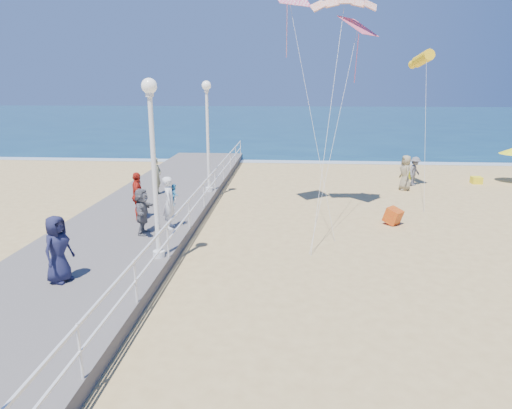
# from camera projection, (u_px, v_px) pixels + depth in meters

# --- Properties ---
(ground) EXTENTS (160.00, 160.00, 0.00)m
(ground) POSITION_uv_depth(u_px,v_px,m) (334.00, 274.00, 13.75)
(ground) COLOR tan
(ground) RESTS_ON ground
(ocean) EXTENTS (160.00, 90.00, 0.05)m
(ocean) POSITION_uv_depth(u_px,v_px,m) (298.00, 119.00, 76.44)
(ocean) COLOR #0D344F
(ocean) RESTS_ON ground
(surf_line) EXTENTS (160.00, 1.20, 0.04)m
(surf_line) POSITION_uv_depth(u_px,v_px,m) (308.00, 162.00, 33.51)
(surf_line) COLOR white
(surf_line) RESTS_ON ground
(boardwalk) EXTENTS (5.00, 44.00, 0.40)m
(boardwalk) POSITION_uv_depth(u_px,v_px,m) (92.00, 261.00, 14.22)
(boardwalk) COLOR slate
(boardwalk) RESTS_ON ground
(railing) EXTENTS (0.05, 42.00, 0.55)m
(railing) POSITION_uv_depth(u_px,v_px,m) (167.00, 231.00, 13.78)
(railing) COLOR white
(railing) RESTS_ON boardwalk
(lamp_post_mid) EXTENTS (0.44, 0.44, 5.32)m
(lamp_post_mid) POSITION_uv_depth(u_px,v_px,m) (153.00, 151.00, 13.19)
(lamp_post_mid) COLOR white
(lamp_post_mid) RESTS_ON boardwalk
(lamp_post_far) EXTENTS (0.44, 0.44, 5.32)m
(lamp_post_far) POSITION_uv_depth(u_px,v_px,m) (207.00, 125.00, 21.87)
(lamp_post_far) COLOR white
(lamp_post_far) RESTS_ON boardwalk
(woman_holding_toddler) EXTENTS (0.51, 0.74, 1.93)m
(woman_holding_toddler) POSITION_uv_depth(u_px,v_px,m) (170.00, 203.00, 16.62)
(woman_holding_toddler) COLOR white
(woman_holding_toddler) RESTS_ON boardwalk
(toddler_held) EXTENTS (0.32, 0.40, 0.78)m
(toddler_held) POSITION_uv_depth(u_px,v_px,m) (174.00, 195.00, 16.68)
(toddler_held) COLOR #3796CF
(toddler_held) RESTS_ON boardwalk
(spectator_3) EXTENTS (0.73, 1.18, 1.88)m
(spectator_3) POSITION_uv_depth(u_px,v_px,m) (138.00, 196.00, 17.69)
(spectator_3) COLOR red
(spectator_3) RESTS_ON boardwalk
(spectator_4) EXTENTS (0.81, 1.03, 1.84)m
(spectator_4) POSITION_uv_depth(u_px,v_px,m) (58.00, 249.00, 12.07)
(spectator_4) COLOR #1C1E3E
(spectator_4) RESTS_ON boardwalk
(spectator_5) EXTENTS (0.60, 1.56, 1.65)m
(spectator_5) POSITION_uv_depth(u_px,v_px,m) (142.00, 211.00, 16.00)
(spectator_5) COLOR slate
(spectator_5) RESTS_ON boardwalk
(spectator_6) EXTENTS (0.58, 0.74, 1.79)m
(spectator_6) POSITION_uv_depth(u_px,v_px,m) (156.00, 176.00, 21.84)
(spectator_6) COLOR gray
(spectator_6) RESTS_ON boardwalk
(beach_walker_a) EXTENTS (1.12, 1.21, 1.63)m
(beach_walker_a) POSITION_uv_depth(u_px,v_px,m) (415.00, 171.00, 25.65)
(beach_walker_a) COLOR slate
(beach_walker_a) RESTS_ON ground
(beach_walker_c) EXTENTS (0.73, 1.00, 1.90)m
(beach_walker_c) POSITION_uv_depth(u_px,v_px,m) (405.00, 173.00, 24.51)
(beach_walker_c) COLOR gray
(beach_walker_c) RESTS_ON ground
(box_kite) EXTENTS (0.90, 0.88, 0.74)m
(box_kite) POSITION_uv_depth(u_px,v_px,m) (393.00, 218.00, 18.53)
(box_kite) COLOR red
(box_kite) RESTS_ON ground
(beach_chair_left) EXTENTS (0.55, 0.55, 0.40)m
(beach_chair_left) POSITION_uv_depth(u_px,v_px,m) (407.00, 175.00, 27.74)
(beach_chair_left) COLOR #F2F319
(beach_chair_left) RESTS_ON ground
(beach_chair_right) EXTENTS (0.55, 0.55, 0.40)m
(beach_chair_right) POSITION_uv_depth(u_px,v_px,m) (476.00, 180.00, 26.31)
(beach_chair_right) COLOR yellow
(beach_chair_right) RESTS_ON ground
(kite_parafoil) EXTENTS (2.65, 0.94, 0.65)m
(kite_parafoil) POSITION_uv_depth(u_px,v_px,m) (344.00, 0.00, 17.88)
(kite_parafoil) COLOR #EB541B
(kite_windsock) EXTENTS (0.97, 2.48, 1.04)m
(kite_windsock) POSITION_uv_depth(u_px,v_px,m) (423.00, 58.00, 22.76)
(kite_windsock) COLOR yellow
(kite_diamond_pink) EXTENTS (1.76, 1.80, 0.77)m
(kite_diamond_pink) POSITION_uv_depth(u_px,v_px,m) (358.00, 26.00, 18.10)
(kite_diamond_pink) COLOR #E95575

